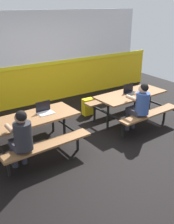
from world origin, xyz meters
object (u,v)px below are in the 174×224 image
(laptop_silver, at_px, (45,111))
(student_further, at_px, (140,104))
(laptop_dark, at_px, (130,91))
(backpack_dark, at_px, (88,107))
(student_nearer, at_px, (22,137))
(picnic_table_left, at_px, (32,125))
(picnic_table_right, at_px, (131,100))

(laptop_silver, bearing_deg, student_further, -17.63)
(laptop_dark, distance_m, backpack_dark, 1.25)
(student_further, xyz_separation_m, laptop_dark, (0.26, 0.61, 0.08))
(student_further, bearing_deg, student_nearer, -179.91)
(picnic_table_left, distance_m, student_further, 2.37)
(picnic_table_left, bearing_deg, laptop_dark, 0.75)
(laptop_silver, relative_size, laptop_dark, 1.00)
(picnic_table_right, height_order, student_further, student_further)
(picnic_table_left, bearing_deg, laptop_silver, 10.11)
(picnic_table_left, relative_size, laptop_dark, 5.55)
(student_further, bearing_deg, laptop_dark, 66.83)
(student_nearer, bearing_deg, student_further, 0.09)
(laptop_silver, bearing_deg, picnic_table_left, -169.89)
(picnic_table_left, bearing_deg, student_further, -14.12)
(student_further, relative_size, backpack_dark, 2.74)
(student_further, bearing_deg, laptop_silver, 162.37)
(picnic_table_left, bearing_deg, student_nearer, -125.32)
(laptop_dark, bearing_deg, picnic_table_left, -179.25)
(picnic_table_left, relative_size, backpack_dark, 4.18)
(picnic_table_left, distance_m, student_nearer, 0.72)
(student_nearer, distance_m, student_further, 2.70)
(student_nearer, xyz_separation_m, backpack_dark, (2.32, 1.52, -0.49))
(laptop_silver, bearing_deg, picnic_table_right, -1.49)
(picnic_table_left, relative_size, laptop_silver, 5.55)
(student_nearer, relative_size, laptop_silver, 3.64)
(student_further, distance_m, laptop_silver, 2.08)
(student_nearer, bearing_deg, picnic_table_left, 54.68)
(student_nearer, height_order, student_further, same)
(picnic_table_right, height_order, student_nearer, student_nearer)
(picnic_table_left, distance_m, laptop_silver, 0.38)
(laptop_dark, bearing_deg, backpack_dark, 125.18)
(picnic_table_right, xyz_separation_m, student_nearer, (-2.96, -0.58, 0.13))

